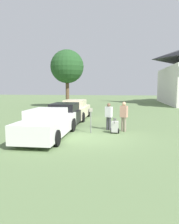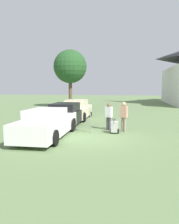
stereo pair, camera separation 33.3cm
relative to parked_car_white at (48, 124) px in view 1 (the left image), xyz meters
name	(u,v)px [view 1 (the left image)]	position (x,y,z in m)	size (l,w,h in m)	color
ground_plane	(94,138)	(2.37, 0.32, -0.72)	(120.00, 120.00, 0.00)	#607A4C
parked_car_white	(48,124)	(0.00, 0.00, 0.00)	(2.06, 5.24, 1.50)	silver
parked_car_black	(65,115)	(0.00, 3.48, 0.01)	(1.98, 5.25, 1.54)	black
parked_car_cream	(75,110)	(0.00, 6.78, 0.01)	(1.97, 4.75, 1.58)	beige
parking_meter	(91,116)	(2.03, 1.40, 0.27)	(0.18, 0.09, 1.43)	slate
person_worker	(109,115)	(2.98, 2.43, 0.21)	(0.47, 0.39, 1.64)	#3F3F47
person_supervisor	(124,115)	(3.88, 2.13, 0.28)	(0.47, 0.38, 1.75)	gray
equipment_cart	(115,126)	(3.39, 1.55, -0.33)	(0.49, 1.00, 1.00)	#B2B2AD
shade_tree	(67,67)	(-3.11, 16.52, 4.44)	(4.18, 4.18, 7.28)	brown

